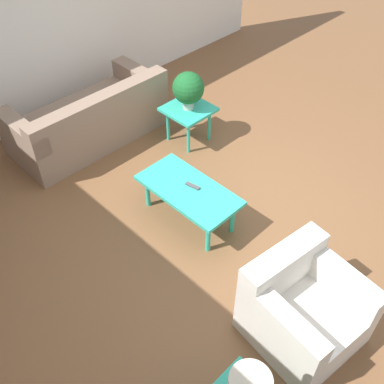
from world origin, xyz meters
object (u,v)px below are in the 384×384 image
Objects in this scene: sofa at (90,120)px; potted_plant at (188,89)px; armchair at (301,308)px; coffee_table at (189,192)px; side_table_plant at (188,113)px.

potted_plant reaches higher than sofa.
sofa is at bearing 90.88° from armchair.
sofa reaches higher than coffee_table.
potted_plant is at bearing 71.35° from armchair.
sofa is 1.31m from potted_plant.
potted_plant reaches higher than side_table_plant.
armchair is at bearing 154.02° from potted_plant.
side_table_plant is (0.99, -0.97, 0.04)m from coffee_table.
potted_plant reaches higher than armchair.
coffee_table is at bearing 135.43° from side_table_plant.
side_table_plant is at bearing 134.70° from sofa.
side_table_plant is at bearing 71.35° from armchair.
side_table_plant is 1.16× the size of potted_plant.
sofa is 4.13× the size of potted_plant.
armchair is 2.85m from side_table_plant.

